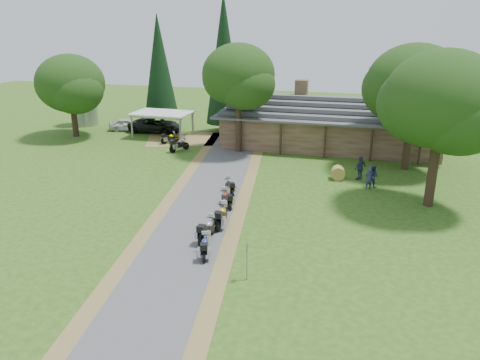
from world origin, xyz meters
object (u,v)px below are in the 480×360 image
(motorcycle_row_c, at_px, (222,215))
(motorcycle_row_e, at_px, (229,186))
(car_white_sedan, at_px, (128,123))
(car_dark_suv, at_px, (155,121))
(carport, at_px, (163,125))
(hay_bale, at_px, (338,173))
(lodge, at_px, (330,121))
(motorcycle_carport_b, at_px, (179,144))
(motorcycle_carport_a, at_px, (170,138))
(motorcycle_row_b, at_px, (207,229))
(motorcycle_row_d, at_px, (226,198))
(silo, at_px, (84,100))
(motorcycle_row_a, at_px, (205,246))

(motorcycle_row_c, height_order, motorcycle_row_e, motorcycle_row_c)
(car_white_sedan, relative_size, car_dark_suv, 0.83)
(carport, xyz_separation_m, hay_bale, (18.85, -9.51, -0.78))
(lodge, height_order, car_white_sedan, lodge)
(motorcycle_carport_b, bearing_deg, motorcycle_row_c, -119.47)
(car_white_sedan, bearing_deg, motorcycle_row_e, -149.10)
(car_white_sedan, xyz_separation_m, motorcycle_carport_b, (8.80, -6.61, -0.19))
(motorcycle_carport_a, distance_m, motorcycle_carport_b, 3.24)
(motorcycle_row_b, xyz_separation_m, hay_bale, (6.42, 12.65, -0.16))
(car_white_sedan, xyz_separation_m, motorcycle_row_d, (17.04, -18.80, -0.27))
(motorcycle_row_d, bearing_deg, silo, 15.97)
(motorcycle_carport_a, bearing_deg, car_dark_suv, 82.12)
(car_dark_suv, height_order, motorcycle_row_b, car_dark_suv)
(motorcycle_row_a, bearing_deg, lodge, -26.45)
(motorcycle_row_a, bearing_deg, carport, 11.81)
(lodge, height_order, motorcycle_row_b, lodge)
(carport, bearing_deg, motorcycle_row_e, -50.89)
(motorcycle_row_b, bearing_deg, hay_bale, -21.38)
(silo, height_order, car_white_sedan, silo)
(motorcycle_row_b, distance_m, hay_bale, 14.18)
(motorcycle_row_d, bearing_deg, lodge, -49.28)
(motorcycle_row_d, relative_size, motorcycle_carport_b, 0.88)
(silo, distance_m, car_white_sedan, 6.77)
(motorcycle_row_e, height_order, hay_bale, motorcycle_row_e)
(motorcycle_row_b, relative_size, motorcycle_row_c, 0.99)
(carport, xyz_separation_m, motorcycle_row_c, (12.65, -20.15, -0.60))
(motorcycle_row_d, relative_size, hay_bale, 1.67)
(car_dark_suv, xyz_separation_m, motorcycle_row_a, (14.56, -25.69, -0.61))
(silo, bearing_deg, motorcycle_row_a, -48.39)
(carport, relative_size, motorcycle_carport_b, 3.02)
(motorcycle_row_b, distance_m, motorcycle_row_c, 2.03)
(motorcycle_row_a, height_order, motorcycle_row_d, motorcycle_row_d)
(motorcycle_row_e, bearing_deg, motorcycle_row_a, 156.58)
(car_white_sedan, xyz_separation_m, car_dark_suv, (3.32, -0.00, 0.34))
(carport, xyz_separation_m, motorcycle_row_d, (12.06, -17.14, -0.70))
(motorcycle_row_a, relative_size, motorcycle_carport_a, 1.03)
(motorcycle_row_a, xyz_separation_m, motorcycle_carport_a, (-11.12, 21.60, -0.02))
(lodge, distance_m, motorcycle_row_a, 25.20)
(car_white_sedan, height_order, motorcycle_row_c, car_white_sedan)
(car_white_sedan, bearing_deg, motorcycle_carport_b, -141.33)
(car_white_sedan, height_order, car_dark_suv, car_dark_suv)
(motorcycle_row_a, distance_m, motorcycle_row_d, 6.95)
(car_white_sedan, height_order, motorcycle_row_a, car_white_sedan)
(carport, relative_size, motorcycle_carport_a, 3.54)
(lodge, height_order, motorcycle_row_e, lodge)
(car_white_sedan, bearing_deg, silo, 62.07)
(motorcycle_carport_a, height_order, motorcycle_carport_b, motorcycle_carport_b)
(silo, bearing_deg, motorcycle_row_c, -44.29)
(motorcycle_row_e, height_order, motorcycle_carport_b, motorcycle_carport_b)
(motorcycle_row_c, relative_size, motorcycle_carport_a, 1.20)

